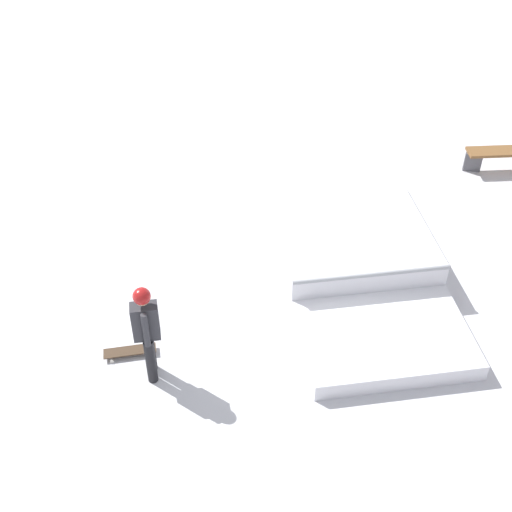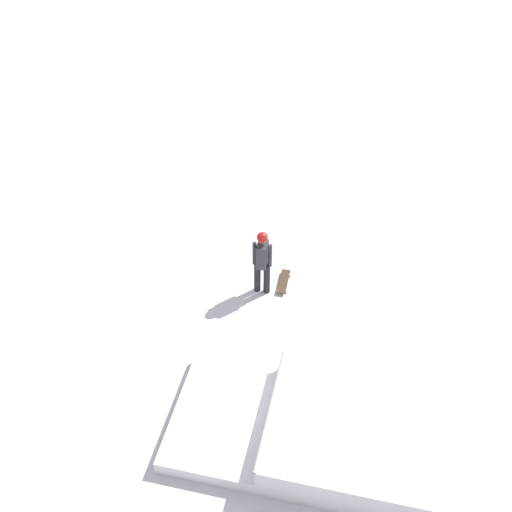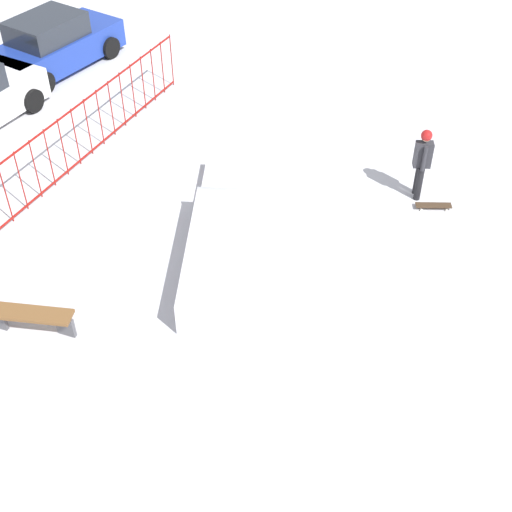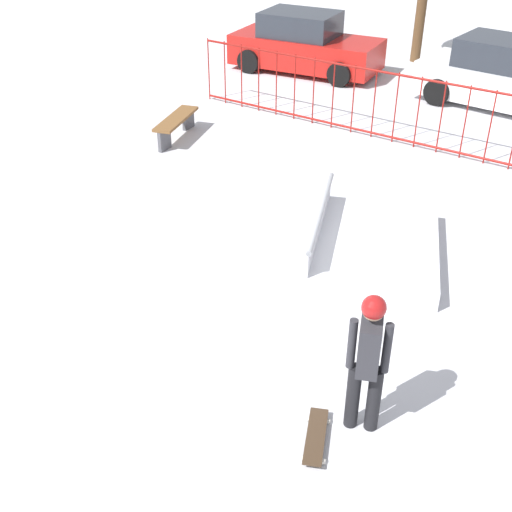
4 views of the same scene
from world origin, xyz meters
name	(u,v)px [view 2 (image 2 of 4)]	position (x,y,z in m)	size (l,w,h in m)	color
ground_plane	(303,405)	(0.00, 0.00, 0.00)	(60.00, 60.00, 0.00)	silver
skate_ramp	(342,435)	(-0.98, 0.42, 0.32)	(5.93, 4.09, 0.74)	silver
skater	(262,258)	(2.25, -2.33, 1.01)	(0.42, 0.43, 1.73)	black
skateboard	(284,281)	(1.92, -2.78, 0.08)	(0.45, 0.82, 0.09)	#3F2D1E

